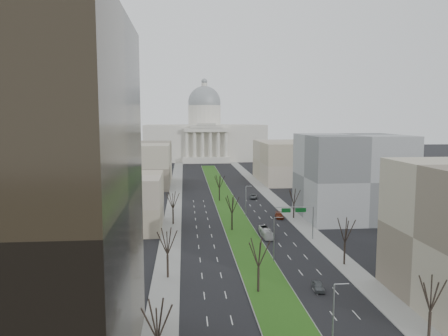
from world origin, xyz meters
TOP-DOWN VIEW (x-y plane):
  - ground at (0.00, 120.00)m, footprint 600.00×600.00m
  - median at (0.00, 118.99)m, footprint 8.00×222.03m
  - sidewalk_left at (-17.50, 95.00)m, footprint 5.00×330.00m
  - sidewalk_right at (17.50, 95.00)m, footprint 5.00×330.00m
  - capitol at (0.00, 269.59)m, footprint 80.00×46.00m
  - building_beige_left at (-33.00, 85.00)m, footprint 26.00×22.00m
  - building_grey_right at (34.00, 92.00)m, footprint 28.00×26.00m
  - building_far_left at (-35.00, 160.00)m, footprint 30.00×40.00m
  - building_far_right at (35.00, 165.00)m, footprint 30.00×40.00m
  - tree_left_near at (-17.20, 18.00)m, footprint 5.10×5.10m
  - tree_left_mid at (-17.20, 48.00)m, footprint 5.40×5.40m
  - tree_left_far at (-17.20, 88.00)m, footprint 5.28×5.28m
  - tree_right_near at (17.20, 22.00)m, footprint 5.16×5.16m
  - tree_right_mid at (17.20, 52.00)m, footprint 5.52×5.52m
  - tree_right_far at (17.20, 92.00)m, footprint 5.04×5.04m
  - tree_median_a at (-2.00, 40.00)m, footprint 5.40×5.40m
  - tree_median_b at (-2.00, 80.00)m, footprint 5.40×5.40m
  - tree_median_c at (-2.00, 120.00)m, footprint 5.40×5.40m
  - streetlamp_median_a at (3.76, 20.00)m, footprint 1.90×0.20m
  - streetlamp_median_b at (3.76, 55.00)m, footprint 1.90×0.20m
  - streetlamp_median_c at (3.76, 95.00)m, footprint 1.90×0.20m
  - mast_arm_signs at (13.49, 70.03)m, footprint 9.12×0.24m
  - car_grey_near at (8.21, 40.01)m, footprint 2.02×4.25m
  - car_black at (5.71, 77.37)m, footprint 1.95×4.59m
  - car_red at (13.10, 92.62)m, footprint 2.55×5.36m
  - car_grey_far at (10.52, 123.51)m, footprint 3.22×5.77m
  - box_van at (5.50, 73.18)m, footprint 2.17×8.14m

SIDE VIEW (x-z plane):
  - ground at x=0.00m, z-range 0.00..0.00m
  - sidewalk_left at x=-17.50m, z-range 0.00..0.15m
  - sidewalk_right at x=17.50m, z-range 0.00..0.15m
  - median at x=0.00m, z-range 0.00..0.20m
  - car_grey_near at x=8.21m, z-range 0.00..1.40m
  - car_black at x=5.71m, z-range 0.00..1.47m
  - car_red at x=13.10m, z-range 0.00..1.51m
  - car_grey_far at x=10.52m, z-range 0.00..1.53m
  - box_van at x=5.50m, z-range 0.00..2.25m
  - streetlamp_median_a at x=3.76m, z-range 0.23..9.39m
  - streetlamp_median_b at x=3.76m, z-range 0.23..9.39m
  - streetlamp_median_c at x=3.76m, z-range 0.23..9.39m
  - mast_arm_signs at x=13.49m, z-range 2.06..10.15m
  - tree_right_far at x=17.20m, z-range 1.99..11.07m
  - tree_left_near at x=-17.20m, z-range 2.02..11.20m
  - tree_right_near at x=17.20m, z-range 2.04..11.33m
  - tree_left_far at x=-17.20m, z-range 2.09..11.59m
  - tree_left_mid at x=-17.20m, z-range 2.14..11.86m
  - tree_median_a at x=-2.00m, z-range 2.14..11.86m
  - tree_median_b at x=-2.00m, z-range 2.14..11.86m
  - tree_median_c at x=-2.00m, z-range 2.14..11.86m
  - building_beige_left at x=-33.00m, z-range 0.00..14.00m
  - tree_right_mid at x=17.20m, z-range 2.19..12.12m
  - building_far_left at x=-35.00m, z-range 0.00..18.00m
  - building_far_right at x=35.00m, z-range 0.00..18.00m
  - building_grey_right at x=34.00m, z-range 0.00..24.00m
  - capitol at x=0.00m, z-range -11.19..43.81m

